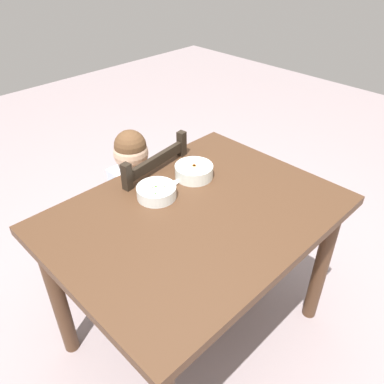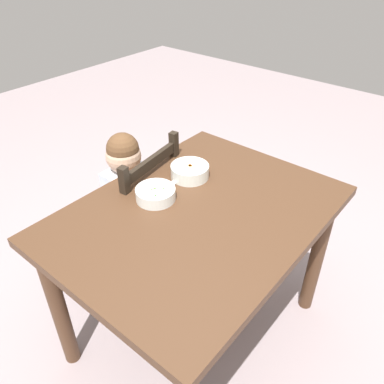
{
  "view_description": "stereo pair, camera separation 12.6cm",
  "coord_description": "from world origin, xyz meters",
  "px_view_note": "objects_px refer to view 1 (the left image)",
  "views": [
    {
      "loc": [
        -0.88,
        -0.86,
        1.73
      ],
      "look_at": [
        0.03,
        0.06,
        0.83
      ],
      "focal_mm": 36.04,
      "sensor_mm": 36.0,
      "label": 1
    },
    {
      "loc": [
        -0.97,
        -0.77,
        1.73
      ],
      "look_at": [
        0.03,
        0.06,
        0.83
      ],
      "focal_mm": 36.04,
      "sensor_mm": 36.0,
      "label": 2
    }
  ],
  "objects_px": {
    "dining_chair": "(141,216)",
    "spoon": "(177,180)",
    "dining_table": "(196,234)",
    "child_figure": "(138,190)",
    "bowl_of_carrots": "(194,171)",
    "bowl_of_peas": "(156,192)"
  },
  "relations": [
    {
      "from": "dining_chair",
      "to": "spoon",
      "type": "relative_size",
      "value": 6.69
    },
    {
      "from": "dining_chair",
      "to": "dining_table",
      "type": "bearing_deg",
      "value": -98.13
    },
    {
      "from": "child_figure",
      "to": "bowl_of_carrots",
      "type": "relative_size",
      "value": 5.39
    },
    {
      "from": "child_figure",
      "to": "spoon",
      "type": "height_order",
      "value": "child_figure"
    },
    {
      "from": "dining_chair",
      "to": "bowl_of_peas",
      "type": "bearing_deg",
      "value": -111.78
    },
    {
      "from": "child_figure",
      "to": "bowl_of_peas",
      "type": "height_order",
      "value": "child_figure"
    },
    {
      "from": "dining_chair",
      "to": "spoon",
      "type": "xyz_separation_m",
      "value": [
        0.02,
        -0.27,
        0.35
      ]
    },
    {
      "from": "dining_chair",
      "to": "spoon",
      "type": "distance_m",
      "value": 0.44
    },
    {
      "from": "child_figure",
      "to": "bowl_of_carrots",
      "type": "distance_m",
      "value": 0.37
    },
    {
      "from": "bowl_of_carrots",
      "to": "spoon",
      "type": "height_order",
      "value": "bowl_of_carrots"
    },
    {
      "from": "bowl_of_peas",
      "to": "bowl_of_carrots",
      "type": "relative_size",
      "value": 0.96
    },
    {
      "from": "bowl_of_peas",
      "to": "bowl_of_carrots",
      "type": "distance_m",
      "value": 0.22
    },
    {
      "from": "dining_table",
      "to": "spoon",
      "type": "relative_size",
      "value": 8.61
    },
    {
      "from": "bowl_of_peas",
      "to": "child_figure",
      "type": "bearing_deg",
      "value": 69.06
    },
    {
      "from": "spoon",
      "to": "bowl_of_peas",
      "type": "bearing_deg",
      "value": -169.08
    },
    {
      "from": "dining_table",
      "to": "bowl_of_carrots",
      "type": "relative_size",
      "value": 6.7
    },
    {
      "from": "dining_table",
      "to": "bowl_of_peas",
      "type": "relative_size",
      "value": 6.94
    },
    {
      "from": "spoon",
      "to": "dining_chair",
      "type": "bearing_deg",
      "value": 95.26
    },
    {
      "from": "dining_chair",
      "to": "bowl_of_carrots",
      "type": "bearing_deg",
      "value": -70.69
    },
    {
      "from": "bowl_of_carrots",
      "to": "spoon",
      "type": "distance_m",
      "value": 0.09
    },
    {
      "from": "bowl_of_peas",
      "to": "bowl_of_carrots",
      "type": "height_order",
      "value": "bowl_of_carrots"
    },
    {
      "from": "dining_table",
      "to": "dining_chair",
      "type": "bearing_deg",
      "value": 81.87
    }
  ]
}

